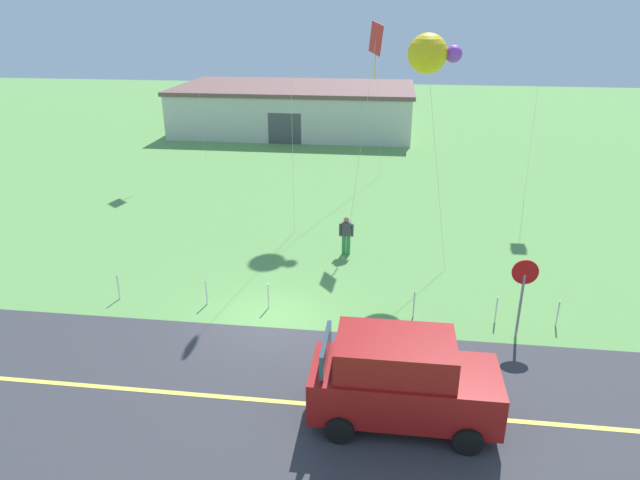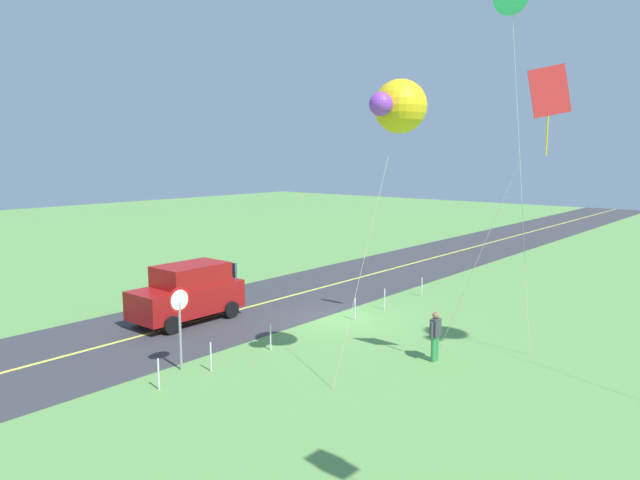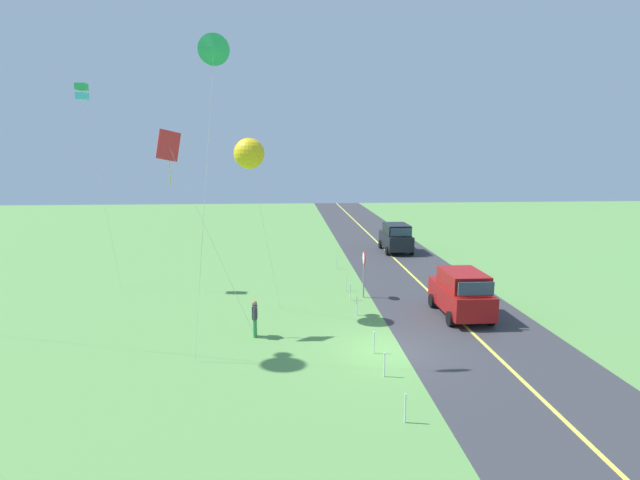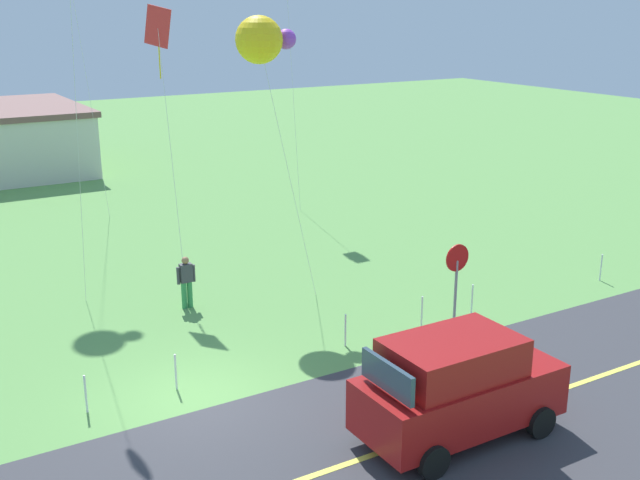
% 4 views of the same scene
% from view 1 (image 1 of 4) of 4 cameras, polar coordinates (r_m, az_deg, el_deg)
% --- Properties ---
extents(ground_plane, '(120.00, 120.00, 0.10)m').
position_cam_1_polar(ground_plane, '(18.46, -4.89, -8.04)').
color(ground_plane, '#60994C').
extents(asphalt_road, '(120.00, 7.00, 0.00)m').
position_cam_1_polar(asphalt_road, '(15.21, -8.09, -15.41)').
color(asphalt_road, '#38383D').
rests_on(asphalt_road, ground).
extents(road_centre_stripe, '(120.00, 0.16, 0.00)m').
position_cam_1_polar(road_centre_stripe, '(15.21, -8.09, -15.40)').
color(road_centre_stripe, '#E5E04C').
rests_on(road_centre_stripe, asphalt_road).
extents(car_suv_foreground, '(4.40, 2.12, 2.24)m').
position_cam_1_polar(car_suv_foreground, '(13.89, 8.13, -13.63)').
color(car_suv_foreground, maroon).
rests_on(car_suv_foreground, ground).
extents(stop_sign, '(0.76, 0.08, 2.56)m').
position_cam_1_polar(stop_sign, '(17.60, 19.68, -4.14)').
color(stop_sign, gray).
rests_on(stop_sign, ground).
extents(person_adult_near, '(0.58, 0.22, 1.60)m').
position_cam_1_polar(person_adult_near, '(22.65, 2.64, 0.57)').
color(person_adult_near, '#338C4C').
rests_on(person_adult_near, ground).
extents(kite_red_low, '(1.11, 3.91, 8.73)m').
position_cam_1_polar(kite_red_low, '(24.40, 5.58, 19.06)').
color(kite_red_low, silver).
rests_on(kite_red_low, ground).
extents(kite_blue_mid, '(1.90, 2.01, 8.42)m').
position_cam_1_polar(kite_blue_mid, '(21.32, 10.90, 17.84)').
color(kite_blue_mid, silver).
rests_on(kite_blue_mid, ground).
extents(warehouse_distant, '(18.36, 10.20, 3.50)m').
position_cam_1_polar(warehouse_distant, '(46.42, -2.42, 13.05)').
color(warehouse_distant, beige).
rests_on(warehouse_distant, ground).
extents(fence_post_0, '(0.05, 0.05, 0.90)m').
position_cam_1_polar(fence_post_0, '(20.54, -19.53, -4.44)').
color(fence_post_0, silver).
rests_on(fence_post_0, ground).
extents(fence_post_1, '(0.05, 0.05, 0.90)m').
position_cam_1_polar(fence_post_1, '(19.39, -11.30, -5.15)').
color(fence_post_1, silver).
rests_on(fence_post_1, ground).
extents(fence_post_2, '(0.05, 0.05, 0.90)m').
position_cam_1_polar(fence_post_2, '(18.86, -5.21, -5.61)').
color(fence_post_2, silver).
rests_on(fence_post_2, ground).
extents(fence_post_3, '(0.05, 0.05, 0.90)m').
position_cam_1_polar(fence_post_3, '(18.50, 9.37, -6.43)').
color(fence_post_3, silver).
rests_on(fence_post_3, ground).
extents(fence_post_4, '(0.05, 0.05, 0.90)m').
position_cam_1_polar(fence_post_4, '(18.80, 17.21, -6.70)').
color(fence_post_4, silver).
rests_on(fence_post_4, ground).
extents(fence_post_5, '(0.05, 0.05, 0.90)m').
position_cam_1_polar(fence_post_5, '(19.23, 22.68, -6.82)').
color(fence_post_5, silver).
rests_on(fence_post_5, ground).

